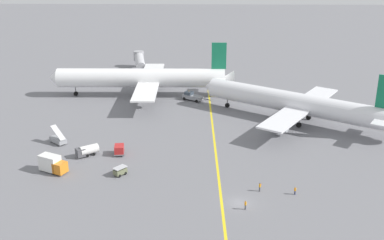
% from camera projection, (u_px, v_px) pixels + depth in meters
% --- Properties ---
extents(ground_plane, '(600.00, 600.00, 0.00)m').
position_uv_depth(ground_plane, '(239.00, 203.00, 83.72)').
color(ground_plane, slate).
extents(taxiway_stripe, '(3.48, 119.98, 0.01)m').
position_uv_depth(taxiway_stripe, '(219.00, 177.00, 93.15)').
color(taxiway_stripe, yellow).
rests_on(taxiway_stripe, ground).
extents(airliner_at_gate_left, '(56.08, 41.49, 16.46)m').
position_uv_depth(airliner_at_gate_left, '(142.00, 78.00, 141.49)').
color(airliner_at_gate_left, white).
rests_on(airliner_at_gate_left, ground).
extents(airliner_being_pushed, '(47.95, 36.42, 15.67)m').
position_uv_depth(airliner_being_pushed, '(294.00, 103.00, 120.89)').
color(airliner_being_pushed, silver).
rests_on(airliner_being_pushed, ground).
extents(pushback_tug, '(8.60, 6.10, 2.78)m').
position_uv_depth(pushback_tug, '(192.00, 96.00, 138.98)').
color(pushback_tug, gray).
rests_on(pushback_tug, ground).
extents(gse_catering_truck_tall, '(6.30, 4.70, 3.50)m').
position_uv_depth(gse_catering_truck_tall, '(53.00, 164.00, 94.71)').
color(gse_catering_truck_tall, orange).
rests_on(gse_catering_truck_tall, ground).
extents(gse_stair_truck_yellow, '(4.68, 4.50, 4.06)m').
position_uv_depth(gse_stair_truck_yellow, '(58.00, 139.00, 108.74)').
color(gse_stair_truck_yellow, gray).
rests_on(gse_stair_truck_yellow, ground).
extents(gse_container_dolly_flat, '(2.53, 3.42, 2.15)m').
position_uv_depth(gse_container_dolly_flat, '(119.00, 150.00, 102.82)').
color(gse_container_dolly_flat, slate).
rests_on(gse_container_dolly_flat, ground).
extents(gse_baggage_cart_near_cluster, '(2.97, 3.10, 1.71)m').
position_uv_depth(gse_baggage_cart_near_cluster, '(120.00, 171.00, 93.75)').
color(gse_baggage_cart_near_cluster, '#666B4C').
rests_on(gse_baggage_cart_near_cluster, ground).
extents(gse_fuel_bowser_stubby, '(5.10, 4.34, 2.40)m').
position_uv_depth(gse_fuel_bowser_stubby, '(87.00, 150.00, 102.06)').
color(gse_fuel_bowser_stubby, silver).
rests_on(gse_fuel_bowser_stubby, ground).
extents(ground_crew_ramp_agent_by_cones, '(0.46, 0.36, 1.76)m').
position_uv_depth(ground_crew_ramp_agent_by_cones, '(260.00, 187.00, 87.47)').
color(ground_crew_ramp_agent_by_cones, '#4C4C51').
rests_on(ground_crew_ramp_agent_by_cones, ground).
extents(ground_crew_marshaller_foreground, '(0.43, 0.41, 1.55)m').
position_uv_depth(ground_crew_marshaller_foreground, '(295.00, 191.00, 86.38)').
color(ground_crew_marshaller_foreground, '#2D3351').
rests_on(ground_crew_marshaller_foreground, ground).
extents(ground_crew_wing_walker_right, '(0.36, 0.46, 1.74)m').
position_uv_depth(ground_crew_wing_walker_right, '(245.00, 205.00, 81.41)').
color(ground_crew_wing_walker_right, '#4C4C51').
rests_on(ground_crew_wing_walker_right, ground).
extents(jet_bridge, '(6.52, 19.61, 5.96)m').
position_uv_depth(jet_bridge, '(140.00, 60.00, 169.95)').
color(jet_bridge, '#B7B7BC').
rests_on(jet_bridge, ground).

